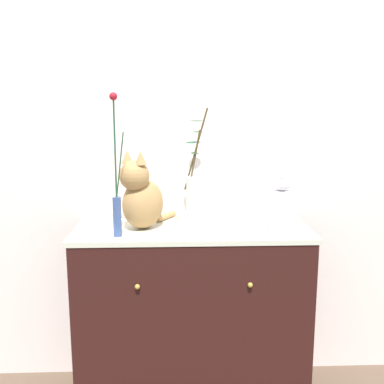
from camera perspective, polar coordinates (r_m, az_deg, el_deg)
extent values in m
cube|color=white|center=(2.50, -0.28, 5.22)|extent=(4.40, 0.08, 2.60)
cube|color=black|center=(2.43, 0.00, -15.63)|extent=(1.14, 0.46, 0.92)
cube|color=beige|center=(2.26, 0.00, -4.80)|extent=(1.17, 0.47, 0.02)
sphere|color=#B79338|center=(2.10, -6.91, -11.79)|extent=(0.02, 0.02, 0.02)
sphere|color=#B79338|center=(2.12, 7.37, -11.57)|extent=(0.02, 0.02, 0.02)
ellipsoid|color=#AF804E|center=(2.23, -6.21, -1.47)|extent=(0.28, 0.29, 0.25)
sphere|color=#AF804E|center=(2.16, -7.31, 2.07)|extent=(0.14, 0.14, 0.14)
cone|color=#AF804E|center=(2.12, -6.51, 4.31)|extent=(0.05, 0.05, 0.07)
cone|color=#AF804E|center=(2.17, -8.19, 4.42)|extent=(0.05, 0.05, 0.07)
cylinder|color=#AF804E|center=(2.41, -3.38, -3.12)|extent=(0.11, 0.15, 0.03)
cylinder|color=#3A508A|center=(2.11, -9.43, -3.10)|extent=(0.04, 0.04, 0.19)
cylinder|color=#254931|center=(2.06, -9.70, 5.29)|extent=(0.01, 0.01, 0.43)
sphere|color=#AA1523|center=(2.05, -9.91, 11.82)|extent=(0.04, 0.04, 0.04)
cylinder|color=#264427|center=(2.07, -9.08, 3.42)|extent=(0.04, 0.01, 0.29)
cylinder|color=white|center=(2.27, 0.38, -3.61)|extent=(0.19, 0.19, 0.06)
cylinder|color=silver|center=(2.24, 0.38, -0.49)|extent=(0.09, 0.09, 0.19)
cylinder|color=#4B3B29|center=(2.23, 0.29, 3.97)|extent=(0.06, 0.02, 0.31)
ellipsoid|color=#2B492F|center=(2.24, 0.34, 4.93)|extent=(0.06, 0.08, 0.01)
ellipsoid|color=#1C4E35|center=(2.25, -0.23, 6.25)|extent=(0.07, 0.08, 0.01)
cylinder|color=#49391C|center=(2.23, 0.49, 5.38)|extent=(0.12, 0.04, 0.41)
ellipsoid|color=#244A34|center=(2.30, 0.37, 6.34)|extent=(0.08, 0.06, 0.01)
ellipsoid|color=#26512E|center=(2.28, 0.57, 7.62)|extent=(0.04, 0.07, 0.01)
ellipsoid|color=#29462D|center=(2.32, 0.58, 8.98)|extent=(0.07, 0.04, 0.01)
cube|color=white|center=(2.16, 11.15, -2.55)|extent=(0.09, 0.09, 0.21)
ellipsoid|color=white|center=(2.13, 11.27, 0.86)|extent=(0.08, 0.08, 0.05)
sphere|color=white|center=(2.12, 11.31, 1.85)|extent=(0.02, 0.02, 0.02)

